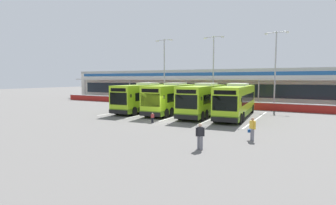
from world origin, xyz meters
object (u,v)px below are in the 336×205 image
(coach_bus_leftmost, at_px, (145,98))
(lamp_post_centre, at_px, (213,66))
(pedestrian_child, at_px, (152,117))
(lamp_post_west, at_px, (164,67))
(lamp_post_east, at_px, (275,65))
(coach_bus_left_centre, at_px, (173,99))
(pedestrian_with_handbag, at_px, (252,128))
(pedestrian_in_dark_coat, at_px, (200,135))
(coach_bus_centre, at_px, (204,100))
(coach_bus_right_centre, at_px, (236,101))

(coach_bus_leftmost, distance_m, lamp_post_centre, 13.19)
(pedestrian_child, xyz_separation_m, lamp_post_west, (-8.83, 17.85, 5.75))
(lamp_post_east, bearing_deg, coach_bus_left_centre, -133.67)
(pedestrian_with_handbag, height_order, lamp_post_centre, lamp_post_centre)
(coach_bus_leftmost, xyz_separation_m, pedestrian_child, (6.12, -7.74, -1.24))
(coach_bus_leftmost, xyz_separation_m, pedestrian_with_handbag, (16.15, -10.62, -0.93))
(pedestrian_in_dark_coat, distance_m, lamp_post_east, 26.54)
(coach_bus_left_centre, bearing_deg, coach_bus_centre, -2.13)
(coach_bus_right_centre, relative_size, lamp_post_west, 1.12)
(lamp_post_east, bearing_deg, coach_bus_centre, -119.45)
(coach_bus_centre, height_order, lamp_post_west, lamp_post_west)
(lamp_post_centre, bearing_deg, coach_bus_left_centre, -98.35)
(coach_bus_leftmost, relative_size, coach_bus_centre, 1.00)
(coach_bus_left_centre, distance_m, coach_bus_right_centre, 8.07)
(pedestrian_in_dark_coat, height_order, pedestrian_child, pedestrian_in_dark_coat)
(coach_bus_right_centre, height_order, pedestrian_with_handbag, coach_bus_right_centre)
(pedestrian_with_handbag, xyz_separation_m, pedestrian_child, (-10.02, 2.87, -0.32))
(coach_bus_right_centre, xyz_separation_m, pedestrian_in_dark_coat, (1.60, -14.78, -0.91))
(pedestrian_child, relative_size, lamp_post_east, 0.09)
(pedestrian_child, bearing_deg, lamp_post_centre, 91.11)
(coach_bus_left_centre, bearing_deg, lamp_post_east, 46.33)
(lamp_post_west, height_order, lamp_post_centre, same)
(pedestrian_with_handbag, bearing_deg, lamp_post_east, 93.29)
(coach_bus_leftmost, height_order, coach_bus_right_centre, same)
(coach_bus_leftmost, distance_m, coach_bus_left_centre, 4.17)
(coach_bus_leftmost, xyz_separation_m, lamp_post_west, (-2.71, 10.10, 4.50))
(pedestrian_child, distance_m, lamp_post_west, 20.72)
(coach_bus_leftmost, distance_m, lamp_post_east, 19.27)
(coach_bus_right_centre, bearing_deg, pedestrian_in_dark_coat, -83.81)
(coach_bus_left_centre, bearing_deg, pedestrian_child, -76.13)
(coach_bus_right_centre, height_order, pedestrian_child, coach_bus_right_centre)
(coach_bus_right_centre, distance_m, lamp_post_west, 18.49)
(coach_bus_left_centre, distance_m, lamp_post_centre, 11.82)
(coach_bus_left_centre, xyz_separation_m, pedestrian_child, (1.95, -7.90, -1.24))
(coach_bus_left_centre, height_order, lamp_post_centre, lamp_post_centre)
(pedestrian_in_dark_coat, height_order, lamp_post_west, lamp_post_west)
(pedestrian_in_dark_coat, xyz_separation_m, pedestrian_child, (-7.73, 6.84, -0.33))
(pedestrian_with_handbag, relative_size, lamp_post_centre, 0.15)
(coach_bus_centre, height_order, lamp_post_east, lamp_post_east)
(coach_bus_centre, height_order, pedestrian_in_dark_coat, coach_bus_centre)
(pedestrian_in_dark_coat, xyz_separation_m, lamp_post_east, (1.03, 25.96, 5.42))
(coach_bus_leftmost, height_order, lamp_post_centre, lamp_post_centre)
(coach_bus_right_centre, bearing_deg, pedestrian_with_handbag, -70.17)
(coach_bus_left_centre, bearing_deg, coach_bus_leftmost, -177.82)
(coach_bus_right_centre, xyz_separation_m, pedestrian_with_handbag, (3.90, -10.82, -0.93))
(coach_bus_leftmost, bearing_deg, lamp_post_west, 105.02)
(pedestrian_in_dark_coat, xyz_separation_m, lamp_post_centre, (-8.09, 25.56, 5.42))
(coach_bus_left_centre, height_order, pedestrian_with_handbag, coach_bus_left_centre)
(coach_bus_left_centre, distance_m, pedestrian_with_handbag, 16.14)
(pedestrian_child, bearing_deg, coach_bus_leftmost, 128.32)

